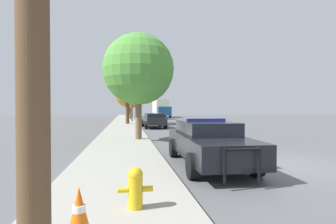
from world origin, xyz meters
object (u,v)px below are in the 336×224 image
Objects in this scene: tree_sidewalk_far at (130,92)px; tree_sidewalk_mid at (127,74)px; police_car at (208,141)px; traffic_cone at (79,211)px; box_truck at (161,108)px; tree_sidewalk_near at (138,69)px; traffic_light at (145,91)px; fire_hydrant at (135,187)px; car_background_midblock at (154,120)px.

tree_sidewalk_far is 12.35m from tree_sidewalk_mid.
police_car is 5.60m from traffic_cone.
tree_sidewalk_near is at bearing 78.18° from box_truck.
tree_sidewalk_far is at bearing -85.46° from police_car.
traffic_light is 8.13× the size of traffic_cone.
tree_sidewalk_far is at bearing 87.93° from traffic_cone.
police_car is at bearing -83.10° from tree_sidewalk_mid.
tree_sidewalk_mid reaches higher than tree_sidewalk_near.
traffic_light reaches higher than police_car.
tree_sidewalk_near is (0.53, 10.03, 3.47)m from fire_hydrant.
fire_hydrant is 0.09× the size of box_truck.
fire_hydrant is 1.07× the size of traffic_cone.
box_truck is at bearing -94.37° from police_car.
car_background_midblock is at bearing -89.44° from traffic_light.
police_car is 4.45m from fire_hydrant.
fire_hydrant is at bearing -90.86° from tree_sidewalk_far.
traffic_cone is at bearing -100.87° from car_background_midblock.
tree_sidewalk_far is at bearing 87.51° from tree_sidewalk_mid.
fire_hydrant is 36.55m from tree_sidewalk_far.
tree_sidewalk_mid is (0.01, 24.08, 4.96)m from fire_hydrant.
police_car is 0.90× the size of tree_sidewalk_near.
tree_sidewalk_mid is (-0.52, 14.04, 1.49)m from tree_sidewalk_near.
tree_sidewalk_far is at bearing 89.97° from tree_sidewalk_near.
traffic_light is at bearing 88.54° from car_background_midblock.
tree_sidewalk_near is at bearing -95.26° from traffic_light.
traffic_cone is at bearing 78.82° from box_truck.
traffic_cone is at bearing -95.89° from traffic_light.
tree_sidewalk_mid reaches higher than police_car.
fire_hydrant is 1.16m from traffic_cone.
car_background_midblock is at bearing 83.06° from fire_hydrant.
police_car is 0.80× the size of tree_sidewalk_far.
fire_hydrant is at bearing -93.05° from tree_sidewalk_near.
tree_sidewalk_far is (-1.74, 7.30, 0.22)m from traffic_light.
tree_sidewalk_near is at bearing -87.87° from tree_sidewalk_mid.
traffic_cone is (-7.24, -45.55, -1.30)m from box_truck.
fire_hydrant is 0.13× the size of traffic_light.
traffic_light is (-0.19, 25.36, 3.24)m from police_car.
car_background_midblock is 0.58× the size of tree_sidewalk_mid.
box_truck is 0.98× the size of tree_sidewalk_mid.
tree_sidewalk_near is (-1.75, -19.02, -0.03)m from traffic_light.
tree_sidewalk_mid is (-2.37, 4.53, 4.73)m from car_background_midblock.
tree_sidewalk_mid is at bearing 88.14° from traffic_cone.
traffic_light is (2.29, 29.05, 3.50)m from fire_hydrant.
box_truck is 1.33× the size of tree_sidewalk_near.
car_background_midblock is 6.85× the size of traffic_cone.
traffic_light is 16.35m from box_truck.
police_car is at bearing -89.56° from traffic_light.
car_background_midblock reaches higher than traffic_cone.
fire_hydrant reaches higher than traffic_cone.
box_truck is 35.24m from tree_sidewalk_near.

